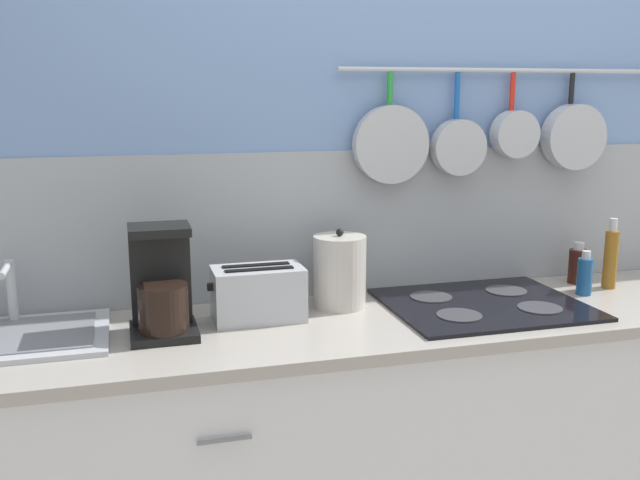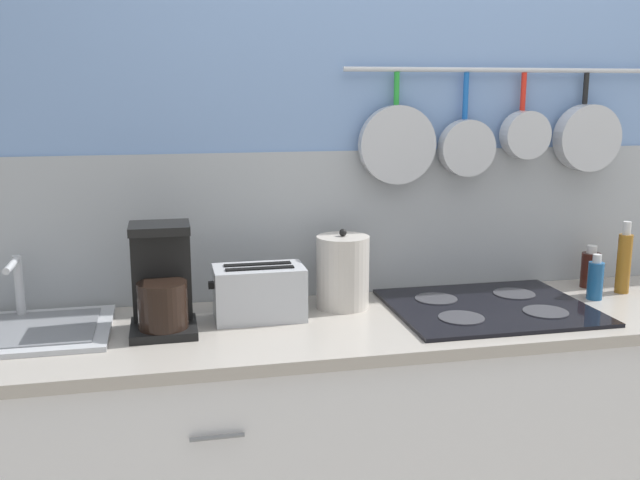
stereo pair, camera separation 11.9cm
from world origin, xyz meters
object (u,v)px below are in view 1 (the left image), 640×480
at_px(toaster, 258,294).
at_px(bottle_vinegar, 611,258).
at_px(coffee_maker, 162,290).
at_px(bottle_olive_oil, 578,265).
at_px(bottle_sesame_oil, 585,275).
at_px(kettle, 340,271).

distance_m(toaster, bottle_vinegar, 1.25).
xyz_separation_m(coffee_maker, bottle_vinegar, (1.53, 0.07, -0.02)).
relative_size(coffee_maker, bottle_vinegar, 1.27).
height_order(coffee_maker, bottle_olive_oil, coffee_maker).
distance_m(coffee_maker, bottle_sesame_oil, 1.40).
xyz_separation_m(coffee_maker, bottle_olive_oil, (1.47, 0.16, -0.06)).
bearing_deg(bottle_sesame_oil, kettle, 173.47).
relative_size(toaster, bottle_vinegar, 1.16).
xyz_separation_m(coffee_maker, kettle, (0.56, 0.11, -0.01)).
bearing_deg(bottle_olive_oil, bottle_sesame_oil, -116.78).
xyz_separation_m(toaster, bottle_sesame_oil, (1.11, -0.03, -0.01)).
bearing_deg(kettle, coffee_maker, -168.49).
bearing_deg(bottle_vinegar, bottle_olive_oil, 127.70).
distance_m(coffee_maker, toaster, 0.29).
bearing_deg(coffee_maker, bottle_vinegar, 2.55).
bearing_deg(bottle_olive_oil, toaster, -174.89).
relative_size(kettle, bottle_olive_oil, 1.70).
bearing_deg(bottle_vinegar, coffee_maker, -177.45).
xyz_separation_m(toaster, kettle, (0.28, 0.06, 0.03)).
height_order(toaster, bottle_vinegar, bottle_vinegar).
distance_m(kettle, bottle_olive_oil, 0.91).
bearing_deg(coffee_maker, toaster, 10.00).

